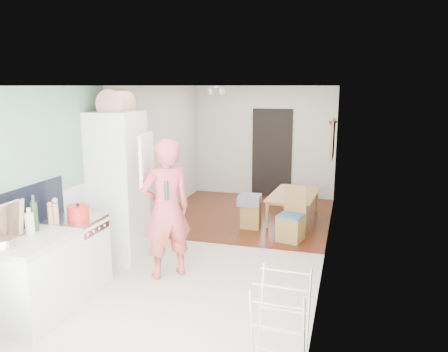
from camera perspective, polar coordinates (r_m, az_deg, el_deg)
The scene contains 32 objects.
room_shell at distance 6.58m, azimuth -0.66°, elevation 0.76°, with size 3.20×7.00×2.50m, color beige, non-canonical shape.
floor at distance 6.93m, azimuth -0.63°, elevation -9.45°, with size 3.20×7.00×0.01m, color beige.
wood_floor_overlay at distance 8.62m, azimuth 2.92°, elevation -5.12°, with size 3.20×3.30×0.01m, color #61250F.
sage_wall_panel at distance 5.46m, azimuth -23.32°, elevation 3.91°, with size 0.02×3.00×1.30m, color gray.
tile_splashback at distance 5.19m, azimuth -26.48°, elevation -4.65°, with size 0.02×1.90×0.50m, color black.
doorway_recess at distance 9.92m, azimuth 6.27°, elevation 2.95°, with size 0.90×0.04×2.00m, color black.
base_cabinet at distance 5.24m, azimuth -23.39°, elevation -12.57°, with size 0.60×0.90×0.86m, color silver.
worktop at distance 5.08m, azimuth -23.81°, elevation -7.82°, with size 0.62×0.92×0.06m, color beige.
range_cooker at distance 5.79m, azimuth -18.66°, elevation -9.80°, with size 0.60×0.60×0.88m, color silver.
cooker_top at distance 5.64m, azimuth -18.96°, elevation -5.44°, with size 0.60×0.60×0.04m, color silver.
fridge_housing at distance 6.41m, azimuth -13.66°, elevation -1.48°, with size 0.66×0.66×2.15m, color silver.
fridge_door at distance 5.77m, azimuth -10.08°, elevation 2.05°, with size 0.56×0.04×0.70m, color silver.
fridge_interior at distance 6.17m, azimuth -11.36°, elevation 2.62°, with size 0.02×0.52×0.66m, color white.
pinboard at distance 8.14m, azimuth 14.04°, elevation 4.67°, with size 0.03×0.90×0.70m, color tan.
pinboard_frame at distance 8.14m, azimuth 13.94°, elevation 4.67°, with size 0.01×0.94×0.74m, color olive.
wall_sconce at distance 8.77m, azimuth 14.02°, elevation 6.47°, with size 0.18×0.18×0.16m, color maroon.
person at distance 5.70m, azimuth -7.61°, elevation -2.72°, with size 0.80×0.52×2.18m, color #D54E4E.
dining_table at distance 8.35m, azimuth 9.23°, elevation -4.30°, with size 1.25×0.69×0.44m, color olive.
dining_chair at distance 7.18m, azimuth 8.74°, elevation -5.00°, with size 0.38×0.38×0.90m, color olive, non-canonical shape.
stool at distance 7.83m, azimuth 3.55°, elevation -5.25°, with size 0.33×0.33×0.43m, color olive, non-canonical shape.
grey_drape at distance 7.73m, azimuth 3.35°, elevation -3.14°, with size 0.39×0.39×0.17m, color slate.
drying_rack at distance 4.08m, azimuth 7.48°, elevation -18.64°, with size 0.46×0.42×0.90m, color silver, non-canonical shape.
bread_bin at distance 6.22m, azimuth -13.93°, elevation 9.15°, with size 0.41×0.39×0.22m, color tan, non-canonical shape.
red_casserole at distance 5.59m, azimuth -18.51°, elevation -4.50°, with size 0.27×0.27×0.16m, color red.
steel_pan at distance 4.87m, azimuth -26.84°, elevation -7.91°, with size 0.21×0.21×0.11m, color silver.
held_bottle at distance 5.54m, azimuth -7.52°, elevation -1.91°, with size 0.05×0.05×0.24m, color #1D3E1E.
bottle_a at distance 5.27m, azimuth -23.52°, elevation -4.87°, with size 0.08×0.08×0.33m, color #1D3E1E.
bottle_b at distance 5.27m, azimuth -23.63°, elevation -5.17°, with size 0.06×0.06×0.28m, color #1D3E1E.
bottle_c at distance 5.19m, azimuth -24.04°, elevation -5.70°, with size 0.10×0.10×0.24m, color silver.
pepper_mill_front at distance 5.46m, azimuth -21.74°, elevation -4.83°, with size 0.06×0.06×0.21m, color tan.
pepper_mill_back at distance 5.48m, azimuth -21.14°, elevation -4.56°, with size 0.07×0.07×0.24m, color tan.
chopping_boards at distance 5.02m, azimuth -26.28°, elevation -5.38°, with size 0.04×0.31×0.42m, color tan, non-canonical shape.
Camera 1 is at (1.86, -6.18, 2.50)m, focal length 35.00 mm.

